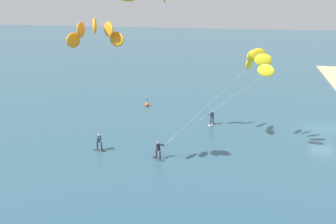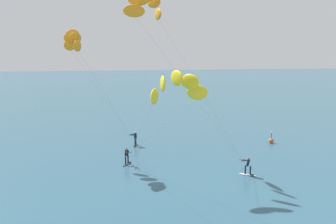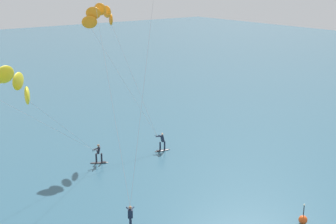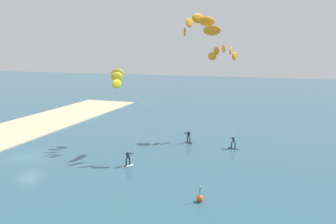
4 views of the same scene
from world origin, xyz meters
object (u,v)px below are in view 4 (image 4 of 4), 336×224
kitesurfer_mid_water (121,81)px  kitesurfer_far_out (224,57)px  kitesurfer_nearshore (196,29)px  marker_buoy (200,198)px

kitesurfer_mid_water → kitesurfer_far_out: kitesurfer_far_out is taller
kitesurfer_mid_water → kitesurfer_nearshore: bearing=96.9°
kitesurfer_nearshore → kitesurfer_far_out: size_ratio=1.27×
kitesurfer_far_out → marker_buoy: (21.32, 1.79, -10.85)m
marker_buoy → kitesurfer_mid_water: bearing=-134.4°
kitesurfer_nearshore → kitesurfer_mid_water: kitesurfer_nearshore is taller
kitesurfer_nearshore → marker_buoy: (14.14, 4.04, -14.15)m
kitesurfer_mid_water → kitesurfer_far_out: size_ratio=0.82×
marker_buoy → kitesurfer_nearshore: bearing=-164.0°
kitesurfer_nearshore → kitesurfer_far_out: 8.22m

